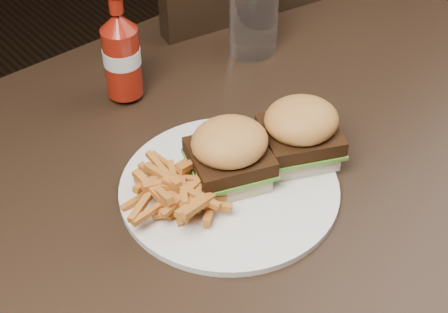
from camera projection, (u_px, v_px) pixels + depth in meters
dining_table at (229, 201)px, 0.86m from camera, size 1.20×0.80×0.04m
chair_far at (222, 93)px, 1.53m from camera, size 0.55×0.55×0.04m
plate at (229, 188)px, 0.84m from camera, size 0.27×0.27×0.01m
sandwich_half_a at (229, 172)px, 0.84m from camera, size 0.10×0.10×0.02m
sandwich_half_b at (299, 150)px, 0.87m from camera, size 0.11×0.11×0.02m
fries_pile at (179, 193)px, 0.79m from camera, size 0.13×0.13×0.04m
ketchup_bottle at (122, 62)px, 0.95m from camera, size 0.06×0.06×0.10m
tumbler at (254, 18)px, 1.04m from camera, size 0.10×0.10×0.12m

